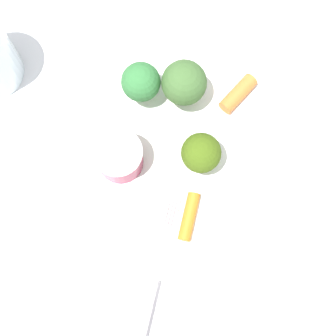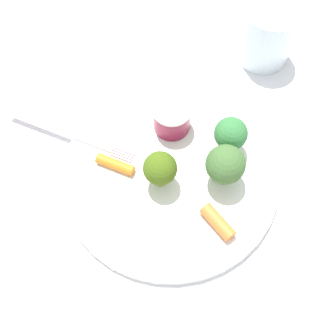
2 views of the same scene
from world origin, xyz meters
name	(u,v)px [view 1 (image 1 of 2)]	position (x,y,z in m)	size (l,w,h in m)	color
ground_plane	(185,157)	(0.00, 0.00, 0.00)	(2.40, 2.40, 0.00)	white
plate	(185,155)	(0.00, 0.00, 0.01)	(0.27, 0.27, 0.01)	white
sauce_cup	(119,157)	(-0.07, -0.01, 0.03)	(0.05, 0.05, 0.04)	maroon
broccoli_floret_0	(201,153)	(0.01, -0.01, 0.05)	(0.04, 0.04, 0.06)	#9BB163
broccoli_floret_1	(189,83)	(0.00, 0.06, 0.05)	(0.05, 0.05, 0.06)	#87B86A
broccoli_floret_2	(141,82)	(-0.04, 0.07, 0.05)	(0.04, 0.04, 0.06)	#98AA68
carrot_stick_0	(238,94)	(0.06, 0.06, 0.02)	(0.02, 0.02, 0.05)	orange
carrot_stick_1	(193,217)	(0.00, -0.07, 0.02)	(0.01, 0.01, 0.05)	orange
fork	(154,284)	(-0.04, -0.13, 0.01)	(0.06, 0.18, 0.00)	#C4AFB9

